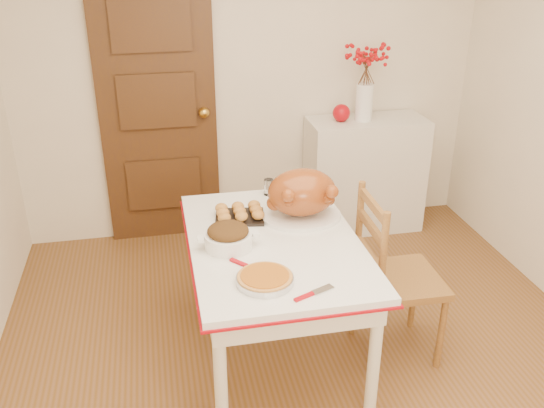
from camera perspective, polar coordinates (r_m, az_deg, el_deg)
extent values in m
cube|color=brown|center=(3.28, 4.54, -17.69)|extent=(3.50, 4.00, 0.00)
cube|color=beige|center=(4.46, -2.10, 12.55)|extent=(3.50, 0.00, 2.50)
cube|color=#3C2316|center=(4.43, -11.06, 9.06)|extent=(0.85, 0.06, 2.06)
cube|color=silver|center=(4.72, 8.96, 2.84)|extent=(0.91, 0.40, 0.91)
sphere|color=#A1070F|center=(4.48, 6.76, 8.79)|extent=(0.13, 0.13, 0.13)
cylinder|color=#A25512|center=(2.67, -0.70, -7.18)|extent=(0.27, 0.27, 0.05)
cylinder|color=white|center=(3.52, -0.33, 1.66)|extent=(0.07, 0.07, 0.10)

